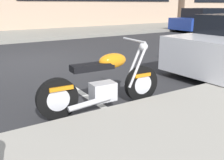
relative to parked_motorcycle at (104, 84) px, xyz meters
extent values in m
plane|color=#28282B|center=(0.01, 4.08, -0.43)|extent=(260.00, 260.00, 0.00)
cube|color=gray|center=(12.01, 10.82, -0.36)|extent=(120.00, 5.00, 0.14)
cube|color=silver|center=(0.01, 0.44, -0.42)|extent=(0.12, 2.20, 0.01)
cylinder|color=black|center=(0.74, -0.03, -0.11)|extent=(0.64, 0.14, 0.63)
cylinder|color=silver|center=(0.74, -0.03, -0.11)|extent=(0.35, 0.14, 0.35)
cylinder|color=black|center=(-0.79, 0.04, -0.11)|extent=(0.64, 0.14, 0.63)
cylinder|color=silver|center=(-0.79, 0.04, -0.11)|extent=(0.35, 0.14, 0.35)
cube|color=silver|center=(-0.02, 0.00, -0.13)|extent=(0.41, 0.28, 0.30)
cube|color=black|center=(-0.20, 0.01, 0.31)|extent=(0.69, 0.26, 0.10)
ellipsoid|color=orange|center=(0.16, 0.00, 0.37)|extent=(0.49, 0.26, 0.24)
cube|color=orange|center=(-0.74, 0.04, 0.06)|extent=(0.37, 0.20, 0.06)
cube|color=orange|center=(0.72, -0.03, 0.06)|extent=(0.33, 0.18, 0.06)
cylinder|color=silver|center=(0.60, 0.04, 0.20)|extent=(0.34, 0.06, 0.65)
cylinder|color=silver|center=(0.59, -0.10, 0.20)|extent=(0.34, 0.06, 0.65)
cylinder|color=silver|center=(0.56, -0.03, 0.67)|extent=(0.07, 0.62, 0.04)
sphere|color=silver|center=(0.76, -0.04, 0.55)|extent=(0.15, 0.15, 0.15)
cylinder|color=silver|center=(-0.33, -0.12, -0.22)|extent=(0.71, 0.13, 0.16)
cylinder|color=black|center=(2.87, 1.03, -0.12)|extent=(0.63, 0.25, 0.62)
cube|color=navy|center=(11.70, 7.54, 0.08)|extent=(4.13, 1.86, 0.69)
cube|color=black|center=(11.69, 7.54, 0.71)|extent=(2.15, 1.70, 0.57)
cylinder|color=black|center=(10.34, 6.70, -0.12)|extent=(0.62, 0.22, 0.62)
cylinder|color=black|center=(10.34, 8.38, -0.12)|extent=(0.62, 0.22, 0.62)
cylinder|color=black|center=(13.06, 8.37, -0.12)|extent=(0.62, 0.22, 0.62)
camera|label=1|loc=(-1.98, -3.38, 1.24)|focal=40.72mm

